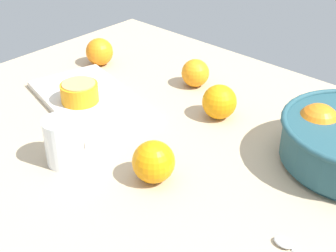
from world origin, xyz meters
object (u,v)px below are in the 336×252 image
at_px(juice_glass, 64,144).
at_px(loose_orange_2, 195,73).
at_px(loose_orange_4, 219,102).
at_px(orange_half_0, 79,92).
at_px(cutting_board, 91,101).
at_px(loose_orange_3, 99,52).
at_px(loose_orange_1, 154,162).

height_order(juice_glass, loose_orange_2, juice_glass).
bearing_deg(juice_glass, loose_orange_4, 71.24).
height_order(orange_half_0, loose_orange_4, loose_orange_4).
relative_size(cutting_board, loose_orange_3, 4.50).
height_order(loose_orange_2, loose_orange_4, loose_orange_4).
height_order(juice_glass, loose_orange_4, juice_glass).
distance_m(cutting_board, orange_half_0, 0.04).
bearing_deg(cutting_board, loose_orange_4, 30.58).
relative_size(orange_half_0, loose_orange_4, 1.12).
height_order(loose_orange_3, loose_orange_4, loose_orange_4).
bearing_deg(orange_half_0, loose_orange_4, 34.03).
height_order(orange_half_0, loose_orange_2, loose_orange_2).
height_order(loose_orange_1, loose_orange_4, loose_orange_1).
bearing_deg(loose_orange_1, loose_orange_2, 118.74).
height_order(cutting_board, loose_orange_2, loose_orange_2).
xyz_separation_m(juice_glass, loose_orange_3, (-0.30, 0.34, -0.00)).
bearing_deg(orange_half_0, juice_glass, -45.88).
height_order(juice_glass, cutting_board, juice_glass).
xyz_separation_m(loose_orange_3, loose_orange_4, (0.41, -0.01, 0.00)).
relative_size(loose_orange_1, loose_orange_3, 1.06).
bearing_deg(loose_orange_3, juice_glass, -48.78).
bearing_deg(loose_orange_3, cutting_board, -45.87).
distance_m(orange_half_0, loose_orange_1, 0.32).
bearing_deg(loose_orange_1, cutting_board, 160.83).
bearing_deg(loose_orange_4, loose_orange_2, 148.85).
relative_size(juice_glass, loose_orange_2, 1.34).
distance_m(orange_half_0, loose_orange_4, 0.32).
xyz_separation_m(cutting_board, loose_orange_3, (-0.15, 0.16, 0.03)).
relative_size(orange_half_0, loose_orange_1, 1.10).
relative_size(loose_orange_1, loose_orange_4, 1.02).
distance_m(loose_orange_1, loose_orange_4, 0.26).
bearing_deg(juice_glass, loose_orange_1, 24.68).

